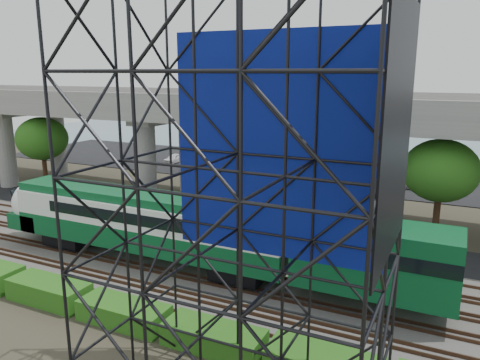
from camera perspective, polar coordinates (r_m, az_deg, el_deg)
The scene contains 13 objects.
ground at distance 28.17m, azimuth -9.88°, elevation -12.30°, with size 140.00×140.00×0.00m, color #474233.
ballast_bed at distance 29.62m, azimuth -7.61°, elevation -10.70°, with size 90.00×12.00×0.20m, color slate.
service_road at distance 36.53m, azimuth -0.28°, elevation -6.00°, with size 90.00×5.00×0.08m, color black.
parking_lot at distance 57.84m, azimuth 9.94°, elevation 0.97°, with size 90.00×18.00×0.08m, color black.
harbor_water at distance 78.93m, azimuth 14.34°, elevation 3.96°, with size 140.00×40.00×0.03m, color slate.
rail_tracks at distance 29.55m, azimuth -7.62°, elevation -10.38°, with size 90.00×9.52×0.16m.
commuter_train at distance 28.70m, azimuth -8.04°, elevation -5.55°, with size 29.30×3.06×4.30m.
overpass at distance 39.77m, azimuth 3.04°, elevation 7.63°, with size 80.00×12.00×12.40m.
scaffold_tower at distance 14.66m, azimuth -0.08°, elevation -4.85°, with size 9.36×6.36×15.00m.
hedge_strip at distance 24.35m, azimuth -13.98°, elevation -15.32°, with size 34.60×1.80×1.20m.
trees at distance 42.18m, azimuth -2.64°, elevation 4.33°, with size 40.94×16.94×7.69m.
suv at distance 39.41m, azimuth -8.97°, elevation -3.58°, with size 2.37×5.14×1.43m, color black.
parked_cars at distance 57.23m, azimuth 10.03°, elevation 1.49°, with size 37.39×9.39×1.26m.
Camera 1 is at (15.09, -20.55, 11.99)m, focal length 35.00 mm.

